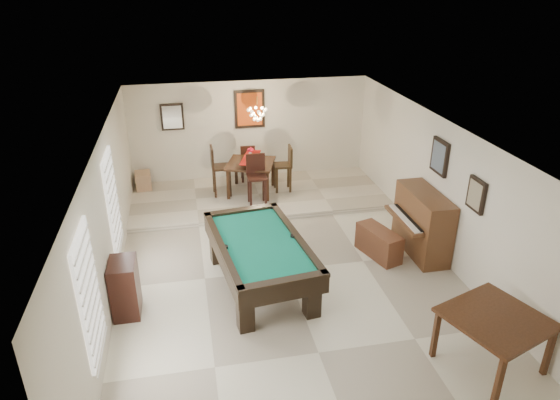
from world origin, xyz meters
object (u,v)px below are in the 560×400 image
object	(u,v)px
chandelier	(257,110)
pool_table	(260,264)
upright_piano	(415,224)
corner_bench	(143,181)
flower_vase	(250,152)
dining_chair_east	(283,169)
piano_bench	(379,243)
dining_table	(251,175)
apothecary_chest	(125,288)
square_table	(491,341)
dining_chair_south	(257,181)
dining_chair_west	(221,171)
dining_chair_north	(248,162)

from	to	relation	value
chandelier	pool_table	bearing A→B (deg)	-98.63
upright_piano	corner_bench	world-z (taller)	upright_piano
upright_piano	flower_vase	xyz separation A→B (m)	(-2.71, 3.25, 0.51)
upright_piano	corner_bench	bearing A→B (deg)	142.99
chandelier	corner_bench	bearing A→B (deg)	161.05
pool_table	dining_chair_east	size ratio (longest dim) A/B	2.35
pool_table	piano_bench	distance (m)	2.47
dining_table	upright_piano	bearing A→B (deg)	-50.10
piano_bench	apothecary_chest	world-z (taller)	apothecary_chest
square_table	piano_bench	world-z (taller)	square_table
dining_chair_south	dining_chair_west	distance (m)	1.05
piano_bench	apothecary_chest	size ratio (longest dim) A/B	1.07
square_table	dining_chair_west	size ratio (longest dim) A/B	0.99
flower_vase	chandelier	xyz separation A→B (m)	(0.15, -0.19, 1.07)
pool_table	dining_table	size ratio (longest dim) A/B	2.45
apothecary_chest	dining_table	xyz separation A→B (m)	(2.62, 4.11, 0.10)
pool_table	corner_bench	distance (m)	5.05
apothecary_chest	flower_vase	xyz separation A→B (m)	(2.62, 4.11, 0.67)
square_table	dining_chair_west	xyz separation A→B (m)	(-3.11, 6.35, 0.31)
dining_chair_south	dining_chair_north	bearing A→B (deg)	90.88
flower_vase	dining_chair_north	size ratio (longest dim) A/B	0.27
pool_table	dining_table	bearing A→B (deg)	76.95
upright_piano	dining_table	world-z (taller)	upright_piano
upright_piano	corner_bench	size ratio (longest dim) A/B	3.28
dining_chair_south	corner_bench	bearing A→B (deg)	151.05
apothecary_chest	dining_chair_east	size ratio (longest dim) A/B	0.84
pool_table	chandelier	size ratio (longest dim) A/B	4.36
dining_table	pool_table	bearing A→B (deg)	-95.92
upright_piano	square_table	bearing A→B (deg)	-95.71
dining_chair_east	flower_vase	bearing A→B (deg)	-89.37
square_table	apothecary_chest	bearing A→B (deg)	156.14
square_table	dining_table	size ratio (longest dim) A/B	1.12
dining_chair_north	dining_table	bearing A→B (deg)	91.19
dining_chair_west	chandelier	xyz separation A→B (m)	(0.86, -0.21, 1.48)
dining_chair_north	square_table	bearing A→B (deg)	111.68
dining_chair_east	pool_table	bearing A→B (deg)	-14.22
dining_chair_north	dining_chair_west	size ratio (longest dim) A/B	0.81
dining_chair_south	dining_chair_west	xyz separation A→B (m)	(-0.74, 0.75, 0.02)
corner_bench	square_table	bearing A→B (deg)	-54.85
piano_bench	dining_chair_south	world-z (taller)	dining_chair_south
square_table	chandelier	distance (m)	6.78
dining_chair_east	corner_bench	bearing A→B (deg)	-100.08
dining_table	chandelier	bearing A→B (deg)	-51.62
upright_piano	dining_chair_east	distance (m)	3.76
dining_table	dining_chair_east	xyz separation A→B (m)	(0.77, -0.03, 0.11)
apothecary_chest	dining_chair_west	xyz separation A→B (m)	(1.92, 4.12, 0.26)
square_table	dining_table	distance (m)	6.78
apothecary_chest	corner_bench	xyz separation A→B (m)	(0.04, 4.86, -0.14)
square_table	dining_chair_west	world-z (taller)	dining_chair_west
dining_table	apothecary_chest	bearing A→B (deg)	-122.50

